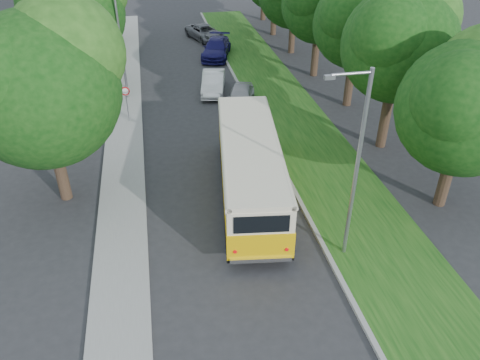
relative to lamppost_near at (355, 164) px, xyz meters
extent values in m
plane|color=#2B2B2E|center=(-4.21, 2.50, -4.37)|extent=(120.00, 120.00, 0.00)
cube|color=gray|center=(-0.61, 7.50, -4.29)|extent=(0.20, 70.00, 0.15)
cube|color=#134512|center=(1.74, 7.50, -4.30)|extent=(4.50, 70.00, 0.13)
cube|color=gray|center=(-9.01, 7.50, -4.31)|extent=(2.20, 70.00, 0.12)
cylinder|color=#332319|center=(5.95, 2.50, -2.70)|extent=(0.56, 0.56, 3.35)
sphere|color=#0D3B0E|center=(5.95, 2.50, 0.58)|extent=(5.85, 5.85, 5.85)
sphere|color=#0D3B0E|center=(5.07, 1.77, 1.32)|extent=(4.09, 4.09, 4.09)
cylinder|color=#332319|center=(5.75, 8.50, -2.24)|extent=(0.56, 0.56, 4.26)
sphere|color=#0D3B0E|center=(5.75, 8.50, 1.54)|extent=(5.98, 5.98, 5.98)
sphere|color=#0D3B0E|center=(6.80, 9.10, 2.73)|extent=(4.49, 4.49, 4.49)
sphere|color=#0D3B0E|center=(4.86, 7.75, 2.29)|extent=(4.19, 4.19, 4.19)
cylinder|color=#332319|center=(6.08, 14.50, -2.39)|extent=(0.56, 0.56, 3.95)
sphere|color=#0D3B0E|center=(6.08, 14.50, 1.13)|extent=(5.61, 5.61, 5.61)
sphere|color=#0D3B0E|center=(7.06, 15.06, 2.25)|extent=(4.21, 4.21, 4.21)
sphere|color=#0D3B0E|center=(5.24, 13.80, 1.83)|extent=(3.92, 3.92, 3.92)
cylinder|color=#332319|center=(5.69, 20.50, -2.44)|extent=(0.56, 0.56, 3.86)
sphere|color=#0D3B0E|center=(5.69, 20.50, 1.05)|extent=(5.64, 5.64, 5.64)
cylinder|color=#332319|center=(5.59, 26.50, -2.58)|extent=(0.56, 0.56, 3.58)
cylinder|color=#332319|center=(5.46, 32.50, -2.53)|extent=(0.56, 0.56, 3.68)
cylinder|color=#332319|center=(5.84, 38.50, -2.34)|extent=(0.56, 0.56, 4.05)
cylinder|color=#332319|center=(-11.71, 6.50, -2.53)|extent=(0.56, 0.56, 3.68)
sphere|color=#0D3B0E|center=(-11.71, 6.50, 1.18)|extent=(6.80, 6.80, 6.80)
sphere|color=#0D3B0E|center=(-10.52, 7.18, 2.54)|extent=(5.10, 5.10, 5.10)
sphere|color=#0D3B0E|center=(-12.73, 5.65, 2.03)|extent=(4.76, 4.76, 4.76)
cylinder|color=#332319|center=(-11.71, 20.50, -2.53)|extent=(0.56, 0.56, 3.68)
sphere|color=#0D3B0E|center=(-11.71, 20.50, 1.18)|extent=(6.80, 6.80, 6.80)
sphere|color=#0D3B0E|center=(-12.73, 19.65, 2.03)|extent=(4.76, 4.76, 4.76)
cylinder|color=#332319|center=(-11.71, 32.50, -2.53)|extent=(0.56, 0.56, 3.68)
cylinder|color=gray|center=(0.09, 0.00, -0.37)|extent=(0.16, 0.16, 8.00)
cylinder|color=gray|center=(-0.61, 0.00, 3.48)|extent=(1.40, 0.10, 0.10)
cube|color=gray|center=(-1.36, 0.00, 3.41)|extent=(0.35, 0.16, 0.14)
cylinder|color=gray|center=(-8.81, 18.50, -0.62)|extent=(0.16, 0.16, 7.50)
cylinder|color=gray|center=(-8.71, 14.50, -3.12)|extent=(0.06, 0.06, 2.50)
cone|color=red|center=(-8.71, 14.46, -2.22)|extent=(0.56, 0.02, 0.56)
cone|color=white|center=(-8.71, 14.44, -2.22)|extent=(0.40, 0.02, 0.40)
imported|color=#A8A8AC|center=(-1.21, 15.56, -3.65)|extent=(2.85, 4.54, 1.44)
imported|color=white|center=(-2.66, 18.54, -3.64)|extent=(2.37, 4.63, 1.46)
imported|color=#151354|center=(-1.21, 26.54, -3.60)|extent=(3.54, 5.69, 1.54)
imported|color=slate|center=(-1.49, 32.05, -3.68)|extent=(3.86, 5.46, 1.38)
camera|label=1|loc=(-6.98, -13.65, 8.76)|focal=35.00mm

